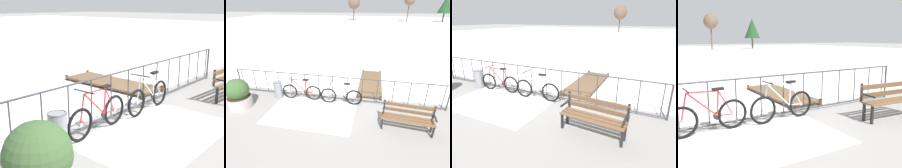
{
  "view_description": "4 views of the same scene",
  "coord_description": "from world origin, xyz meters",
  "views": [
    {
      "loc": [
        -5.34,
        -4.15,
        2.52
      ],
      "look_at": [
        -0.3,
        0.25,
        0.73
      ],
      "focal_mm": 47.4,
      "sensor_mm": 36.0,
      "label": 1
    },
    {
      "loc": [
        1.59,
        -6.48,
        3.78
      ],
      "look_at": [
        0.23,
        -0.01,
        0.74
      ],
      "focal_mm": 28.08,
      "sensor_mm": 36.0,
      "label": 2
    },
    {
      "loc": [
        3.94,
        -5.43,
        2.67
      ],
      "look_at": [
        1.2,
        0.25,
        0.5
      ],
      "focal_mm": 30.34,
      "sensor_mm": 36.0,
      "label": 3
    },
    {
      "loc": [
        -2.42,
        -5.37,
        1.95
      ],
      "look_at": [
        0.97,
        0.25,
        0.75
      ],
      "focal_mm": 40.14,
      "sensor_mm": 36.0,
      "label": 4
    }
  ],
  "objects": [
    {
      "name": "railing_fence",
      "position": [
        0.0,
        0.0,
        0.56
      ],
      "size": [
        9.06,
        0.06,
        1.07
      ],
      "color": "#38383D",
      "rests_on": "ground"
    },
    {
      "name": "tree_west_mid",
      "position": [
        8.2,
        37.64,
        4.63
      ],
      "size": [
        2.3,
        2.3,
        5.94
      ],
      "color": "brown",
      "rests_on": "ground"
    },
    {
      "name": "wooden_dock",
      "position": [
        1.54,
        1.89,
        0.12
      ],
      "size": [
        1.1,
        3.28,
        0.2
      ],
      "color": "brown",
      "rests_on": "ground"
    },
    {
      "name": "snow_patch",
      "position": [
        -0.56,
        -1.2,
        0.0
      ],
      "size": [
        3.24,
        2.08,
        0.01
      ],
      "primitive_type": "cube",
      "color": "white",
      "rests_on": "ground"
    },
    {
      "name": "ground_plane",
      "position": [
        0.0,
        0.0,
        0.0
      ],
      "size": [
        160.0,
        160.0,
        0.0
      ],
      "primitive_type": "plane",
      "color": "gray"
    },
    {
      "name": "tree_centre",
      "position": [
        15.79,
        38.38,
        3.68
      ],
      "size": [
        2.84,
        2.84,
        5.46
      ],
      "color": "brown",
      "rests_on": "ground"
    },
    {
      "name": "bicycle_second",
      "position": [
        0.43,
        -0.31,
        0.37
      ],
      "size": [
        1.71,
        0.52,
        0.97
      ],
      "color": "black",
      "rests_on": "ground"
    },
    {
      "name": "bicycle_near_railing",
      "position": [
        -1.31,
        -0.27,
        0.37
      ],
      "size": [
        1.71,
        0.52,
        0.97
      ],
      "color": "black",
      "rests_on": "ground"
    },
    {
      "name": "park_bench",
      "position": [
        2.82,
        -1.44,
        0.51
      ],
      "size": [
        1.64,
        0.61,
        0.89
      ],
      "color": "brown",
      "rests_on": "ground"
    }
  ]
}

